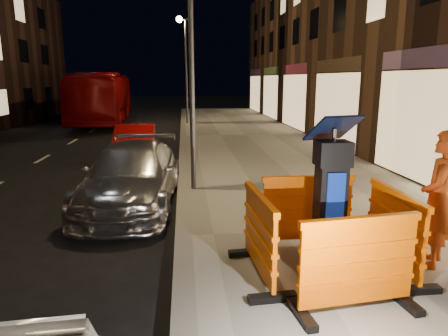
{
  "coord_description": "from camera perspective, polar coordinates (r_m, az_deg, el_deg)",
  "views": [
    {
      "loc": [
        0.05,
        -6.49,
        2.79
      ],
      "look_at": [
        0.8,
        1.0,
        1.1
      ],
      "focal_mm": 32.0,
      "sensor_mm": 36.0,
      "label": 1
    }
  ],
  "objects": [
    {
      "name": "street_lamp_mid",
      "position": [
        9.5,
        -4.66,
        14.78
      ],
      "size": [
        0.12,
        0.12,
        6.0
      ],
      "primitive_type": "cylinder",
      "color": "#3F3F44",
      "rests_on": "sidewalk"
    },
    {
      "name": "barrier_kerbside",
      "position": [
        5.44,
        5.09,
        -9.66
      ],
      "size": [
        0.71,
        1.52,
        1.15
      ],
      "primitive_type": "cube",
      "rotation": [
        0.0,
        0.0,
        1.64
      ],
      "color": "#F36000",
      "rests_on": "sidewalk"
    },
    {
      "name": "bus_doubledecker",
      "position": [
        27.29,
        -16.71,
        6.24
      ],
      "size": [
        3.28,
        11.47,
        3.16
      ],
      "primitive_type": "imported",
      "rotation": [
        0.0,
        0.0,
        0.06
      ],
      "color": "maroon",
      "rests_on": "ground"
    },
    {
      "name": "kerb",
      "position": [
        7.04,
        -5.77,
        -10.11
      ],
      "size": [
        0.3,
        60.0,
        0.15
      ],
      "primitive_type": "cube",
      "color": "slate",
      "rests_on": "ground"
    },
    {
      "name": "car_silver",
      "position": [
        9.31,
        -12.8,
        -5.12
      ],
      "size": [
        2.17,
        4.77,
        1.36
      ],
      "primitive_type": "imported",
      "rotation": [
        0.0,
        0.0,
        -0.06
      ],
      "color": "#A9A9AD",
      "rests_on": "ground"
    },
    {
      "name": "car_red",
      "position": [
        14.22,
        -12.42,
        1.03
      ],
      "size": [
        1.5,
        3.85,
        1.25
      ],
      "primitive_type": "imported",
      "rotation": [
        0.0,
        0.0,
        0.05
      ],
      "color": "#A60A0D",
      "rests_on": "ground"
    },
    {
      "name": "parking_kiosk",
      "position": [
        5.54,
        14.91,
        -4.63
      ],
      "size": [
        0.68,
        0.68,
        2.07
      ],
      "primitive_type": "cube",
      "rotation": [
        0.0,
        0.0,
        0.04
      ],
      "color": "black",
      "rests_on": "sidewalk"
    },
    {
      "name": "barrier_front",
      "position": [
        4.89,
        18.56,
        -13.0
      ],
      "size": [
        1.54,
        0.79,
        1.15
      ],
      "primitive_type": "cube",
      "rotation": [
        0.0,
        0.0,
        0.12
      ],
      "color": "#F36000",
      "rests_on": "sidewalk"
    },
    {
      "name": "ground_plane",
      "position": [
        7.07,
        -5.76,
        -10.67
      ],
      "size": [
        120.0,
        120.0,
        0.0
      ],
      "primitive_type": "plane",
      "color": "black",
      "rests_on": "ground"
    },
    {
      "name": "sidewalk",
      "position": [
        7.63,
        17.67,
        -8.82
      ],
      "size": [
        6.0,
        60.0,
        0.15
      ],
      "primitive_type": "cube",
      "color": "gray",
      "rests_on": "ground"
    },
    {
      "name": "barrier_back",
      "position": [
        6.53,
        11.78,
        -6.03
      ],
      "size": [
        1.49,
        0.63,
        1.15
      ],
      "primitive_type": "cube",
      "rotation": [
        0.0,
        0.0,
        -0.02
      ],
      "color": "#F36000",
      "rests_on": "sidewalk"
    },
    {
      "name": "barrier_bldgside",
      "position": [
        6.08,
        23.17,
        -8.25
      ],
      "size": [
        0.61,
        1.48,
        1.15
      ],
      "primitive_type": "cube",
      "rotation": [
        0.0,
        0.0,
        1.57
      ],
      "color": "#F36000",
      "rests_on": "sidewalk"
    },
    {
      "name": "man",
      "position": [
        6.38,
        28.33,
        -3.98
      ],
      "size": [
        0.82,
        0.85,
        1.96
      ],
      "primitive_type": "imported",
      "rotation": [
        0.0,
        0.0,
        -2.26
      ],
      "color": "#96360E",
      "rests_on": "sidewalk"
    },
    {
      "name": "street_lamp_far",
      "position": [
        24.5,
        -5.4,
        13.43
      ],
      "size": [
        0.12,
        0.12,
        6.0
      ],
      "primitive_type": "cylinder",
      "color": "#3F3F44",
      "rests_on": "sidewalk"
    }
  ]
}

